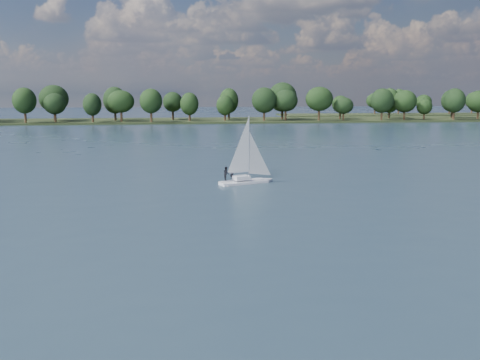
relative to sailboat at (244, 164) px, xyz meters
The scene contains 5 objects.
ground 45.58m from the sailboat, 90.97° to the left, with size 700.00×700.00×0.00m, color #233342.
far_shore 157.52m from the sailboat, 90.28° to the left, with size 660.00×40.00×1.50m, color black.
far_shore_back 259.98m from the sailboat, 52.23° to the left, with size 220.00×30.00×1.40m, color black.
sailboat is the anchor object (origin of this frame).
treeline 155.04m from the sailboat, 95.07° to the left, with size 562.19×73.99×18.59m.
Camera 1 is at (-8.99, -13.45, 11.64)m, focal length 40.00 mm.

